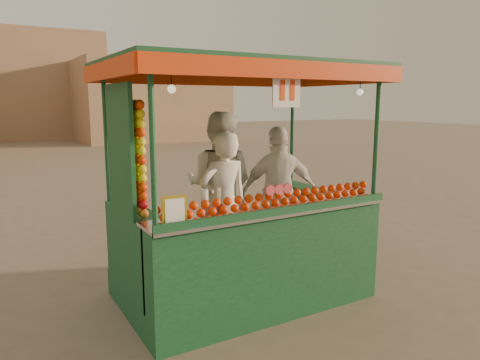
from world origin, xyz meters
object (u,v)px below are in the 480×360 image
vendor_right (279,193)px  juice_cart (241,228)px  vendor_left (223,204)px  vendor_middle (219,185)px

vendor_right → juice_cart: bearing=40.1°
juice_cart → vendor_right: size_ratio=1.77×
vendor_left → vendor_middle: size_ratio=0.89×
vendor_left → vendor_right: vendor_right is taller
juice_cart → vendor_right: 0.89m
vendor_left → vendor_right: 0.93m
vendor_middle → vendor_right: vendor_middle is taller
juice_cart → vendor_left: bearing=131.3°
vendor_right → vendor_middle: bearing=-15.8°
juice_cart → vendor_middle: 0.86m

